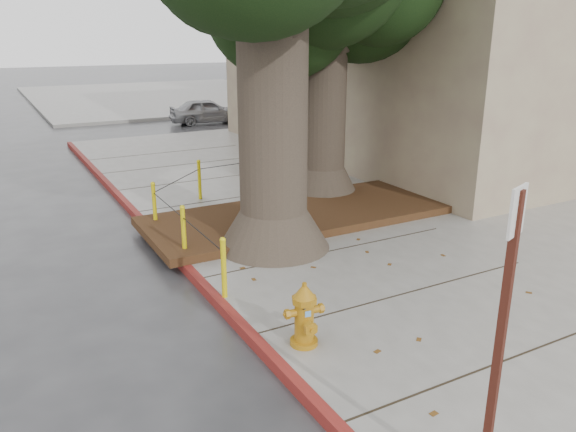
% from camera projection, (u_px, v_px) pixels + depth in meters
% --- Properties ---
extents(ground, '(140.00, 140.00, 0.00)m').
position_uv_depth(ground, '(376.00, 310.00, 8.25)').
color(ground, '#28282B').
rests_on(ground, ground).
extents(sidewalk_main, '(16.00, 26.00, 0.15)m').
position_uv_depth(sidewalk_main, '(518.00, 205.00, 13.05)').
color(sidewalk_main, slate).
rests_on(sidewalk_main, ground).
extents(sidewalk_far, '(16.00, 20.00, 0.15)m').
position_uv_depth(sidewalk_far, '(166.00, 96.00, 35.98)').
color(sidewalk_far, slate).
rests_on(sidewalk_far, ground).
extents(curb_red, '(0.14, 26.00, 0.16)m').
position_uv_depth(curb_red, '(190.00, 272.00, 9.40)').
color(curb_red, maroon).
rests_on(curb_red, ground).
extents(planter_bed, '(6.40, 2.60, 0.16)m').
position_uv_depth(planter_bed, '(298.00, 215.00, 11.84)').
color(planter_bed, black).
rests_on(planter_bed, sidewalk_main).
extents(building_side_white, '(10.00, 10.00, 9.00)m').
position_uv_depth(building_side_white, '(332.00, 23.00, 35.84)').
color(building_side_white, silver).
rests_on(building_side_white, ground).
extents(building_side_grey, '(12.00, 14.00, 12.00)m').
position_uv_depth(building_side_grey, '(356.00, 4.00, 43.12)').
color(building_side_grey, slate).
rests_on(building_side_grey, ground).
extents(bollard_ring, '(3.79, 5.39, 0.95)m').
position_uv_depth(bollard_ring, '(211.00, 201.00, 11.30)').
color(bollard_ring, '#D3BF0B').
rests_on(bollard_ring, sidewalk_main).
extents(fire_hydrant, '(0.45, 0.42, 0.84)m').
position_uv_depth(fire_hydrant, '(304.00, 315.00, 6.94)').
color(fire_hydrant, '#B07412').
rests_on(fire_hydrant, sidewalk_main).
extents(signpost, '(0.26, 0.11, 2.71)m').
position_uv_depth(signpost, '(501.00, 334.00, 4.31)').
color(signpost, '#471911').
rests_on(signpost, sidewalk_main).
extents(car_silver, '(3.42, 1.70, 1.12)m').
position_uv_depth(car_silver, '(207.00, 111.00, 25.15)').
color(car_silver, '#959599').
rests_on(car_silver, ground).
extents(car_red, '(4.03, 1.59, 1.31)m').
position_uv_depth(car_red, '(284.00, 107.00, 25.75)').
color(car_red, maroon).
rests_on(car_red, ground).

